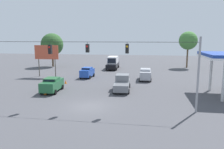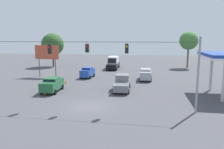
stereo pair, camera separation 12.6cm
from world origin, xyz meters
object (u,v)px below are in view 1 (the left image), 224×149
Objects in this scene: traffic_cone_fourth at (66,82)px; traffic_cone_second at (53,89)px; box_truck_black_withflow_deep at (113,63)px; roadside_billboard at (46,54)px; overhead_signal_span at (88,63)px; sedan_green_parked_shoulder at (52,84)px; pickup_truck_grey_crossing_near at (122,83)px; tree_horizon_right at (52,44)px; tree_horizon_left at (188,41)px; traffic_cone_nearest at (45,93)px; traffic_cone_third at (61,85)px; sedan_silver_oncoming_far at (145,74)px; sedan_blue_withflow_far at (87,72)px.

traffic_cone_second is at bearing 90.36° from traffic_cone_fourth.
roadside_billboard is (10.45, 12.09, 2.82)m from box_truck_black_withflow_deep.
overhead_signal_span is 4.70× the size of sedan_green_parked_shoulder.
sedan_green_parked_shoulder is 8.23× the size of traffic_cone_fourth.
box_truck_black_withflow_deep reaches higher than sedan_green_parked_shoulder.
pickup_truck_grey_crossing_near is 1.20× the size of sedan_green_parked_shoulder.
sedan_green_parked_shoulder is 27.25m from tree_horizon_right.
tree_horizon_left is (-15.54, -33.37, 1.87)m from overhead_signal_span.
sedan_green_parked_shoulder is (9.18, 2.33, 0.01)m from pickup_truck_grey_crossing_near.
tree_horizon_right is (10.78, -23.98, 5.23)m from traffic_cone_second.
traffic_cone_nearest is 0.06× the size of tree_horizon_left.
tree_horizon_left is (-22.11, -24.82, 6.17)m from traffic_cone_third.
overhead_signal_span is 3.06× the size of box_truck_black_withflow_deep.
overhead_signal_span is at bearing 150.01° from traffic_cone_nearest.
tree_horizon_left is at bearing -131.70° from traffic_cone_third.
sedan_silver_oncoming_far is 1.13× the size of sedan_blue_withflow_far.
pickup_truck_grey_crossing_near is at bearing 132.04° from tree_horizon_right.
overhead_signal_span is 10.00m from traffic_cone_second.
sedan_green_parked_shoulder is at bearing 113.87° from tree_horizon_right.
sedan_blue_withflow_far is (2.82, 12.00, -0.43)m from box_truck_black_withflow_deep.
tree_horizon_right is at bearing -31.82° from sedan_silver_oncoming_far.
roadside_billboard is (12.32, -16.32, -0.36)m from overhead_signal_span.
sedan_green_parked_shoulder reaches higher than traffic_cone_second.
tree_horizon_left reaches higher than traffic_cone_third.
sedan_silver_oncoming_far reaches higher than traffic_cone_third.
tree_horizon_right is (10.75, -19.34, 5.23)m from traffic_cone_fourth.
traffic_cone_third is (6.57, -8.55, -4.31)m from overhead_signal_span.
traffic_cone_third is (1.89, 7.86, -0.70)m from sedan_blue_withflow_far.
overhead_signal_span reaches higher than sedan_silver_oncoming_far.
tree_horizon_left is (-20.22, -16.96, 5.47)m from sedan_blue_withflow_far.
sedan_blue_withflow_far is at bearing -99.16° from traffic_cone_nearest.
overhead_signal_span is 5.61× the size of sedan_blue_withflow_far.
traffic_cone_second is at bearing 10.62° from pickup_truck_grey_crossing_near.
roadside_billboard is (7.64, 0.09, 3.25)m from sedan_blue_withflow_far.
sedan_blue_withflow_far is 0.47× the size of tree_horizon_right.
pickup_truck_grey_crossing_near is at bearing 63.20° from tree_horizon_left.
sedan_silver_oncoming_far is 0.53× the size of tree_horizon_right.
box_truck_black_withflow_deep is at bearing -103.34° from traffic_cone_third.
overhead_signal_span is 38.70× the size of traffic_cone_fourth.
overhead_signal_span is 2.51× the size of tree_horizon_left.
sedan_silver_oncoming_far is 10.46m from sedan_blue_withflow_far.
traffic_cone_third is at bearing -88.96° from sedan_green_parked_shoulder.
tree_horizon_left is (-12.88, -25.50, 5.48)m from pickup_truck_grey_crossing_near.
box_truck_black_withflow_deep is 12.33m from sedan_blue_withflow_far.
traffic_cone_third is (0.05, -3.01, -0.71)m from sedan_green_parked_shoulder.
traffic_cone_third is 0.07× the size of tree_horizon_right.
box_truck_black_withflow_deep reaches higher than traffic_cone_second.
traffic_cone_nearest and traffic_cone_fourth have the same top height.
roadside_billboard is at bearing -44.32° from traffic_cone_fourth.
traffic_cone_third is 2.23m from traffic_cone_fourth.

